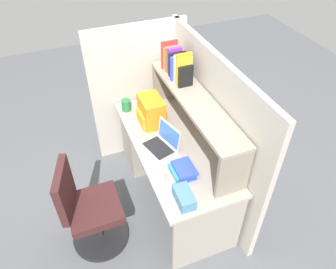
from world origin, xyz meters
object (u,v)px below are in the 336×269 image
laptop (163,143)px  snack_canister (126,105)px  office_chair (89,212)px  backpack (151,111)px  computer_mouse (151,108)px  paper_cup (161,176)px  tissue_box (184,197)px

laptop → snack_canister: 0.69m
snack_canister → office_chair: bearing=-35.3°
laptop → backpack: 0.39m
snack_canister → computer_mouse: bearing=71.4°
office_chair → paper_cup: bearing=-87.7°
backpack → snack_canister: bearing=-149.5°
laptop → tissue_box: 0.63m
paper_cup → snack_canister: (-1.03, 0.00, 0.01)m
computer_mouse → paper_cup: size_ratio=1.11×
laptop → snack_canister: size_ratio=3.00×
snack_canister → office_chair: size_ratio=0.13×
snack_canister → paper_cup: bearing=-0.1°
laptop → computer_mouse: bearing=170.9°
backpack → tissue_box: (1.01, -0.09, -0.09)m
computer_mouse → paper_cup: 0.98m
paper_cup → office_chair: size_ratio=0.10×
tissue_box → snack_canister: size_ratio=1.81×
computer_mouse → paper_cup: bearing=-35.0°
paper_cup → tissue_box: (0.27, 0.08, 0.00)m
tissue_box → snack_canister: bearing=-174.3°
laptop → tissue_box: size_ratio=1.66×
paper_cup → computer_mouse: bearing=165.5°
laptop → snack_canister: laptop is taller
computer_mouse → tissue_box: tissue_box is taller
laptop → computer_mouse: laptop is taller
backpack → snack_canister: 0.35m
computer_mouse → tissue_box: size_ratio=0.47×
paper_cup → tissue_box: 0.28m
laptop → paper_cup: laptop is taller
paper_cup → office_chair: 0.74m
backpack → tissue_box: 1.02m
computer_mouse → paper_cup: paper_cup is taller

